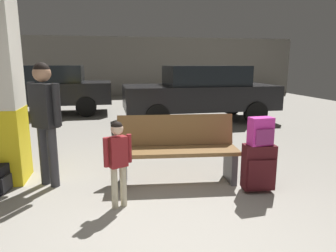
{
  "coord_description": "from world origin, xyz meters",
  "views": [
    {
      "loc": [
        -0.46,
        -2.18,
        1.58
      ],
      "look_at": [
        0.23,
        1.3,
        0.85
      ],
      "focal_mm": 32.72,
      "sensor_mm": 36.0,
      "label": 1
    }
  ],
  "objects_px": {
    "parked_car_near": "(200,92)",
    "backpack_bright": "(261,132)",
    "suitcase": "(259,167)",
    "parked_car_far": "(45,88)",
    "child": "(118,155)",
    "adult": "(45,111)",
    "bench": "(177,149)"
  },
  "relations": [
    {
      "from": "adult",
      "to": "suitcase",
      "type": "bearing_deg",
      "value": -15.72
    },
    {
      "from": "backpack_bright",
      "to": "child",
      "type": "xyz_separation_m",
      "value": [
        -1.72,
        -0.09,
        -0.17
      ]
    },
    {
      "from": "backpack_bright",
      "to": "adult",
      "type": "distance_m",
      "value": 2.69
    },
    {
      "from": "parked_car_near",
      "to": "child",
      "type": "bearing_deg",
      "value": -116.43
    },
    {
      "from": "child",
      "to": "parked_car_far",
      "type": "distance_m",
      "value": 7.19
    },
    {
      "from": "suitcase",
      "to": "parked_car_far",
      "type": "xyz_separation_m",
      "value": [
        -3.71,
        6.81,
        0.48
      ]
    },
    {
      "from": "child",
      "to": "bench",
      "type": "bearing_deg",
      "value": 38.81
    },
    {
      "from": "child",
      "to": "parked_car_far",
      "type": "bearing_deg",
      "value": 106.14
    },
    {
      "from": "parked_car_near",
      "to": "parked_car_far",
      "type": "xyz_separation_m",
      "value": [
        -4.42,
        2.04,
        0.0
      ]
    },
    {
      "from": "suitcase",
      "to": "parked_car_near",
      "type": "relative_size",
      "value": 0.15
    },
    {
      "from": "child",
      "to": "adult",
      "type": "xyz_separation_m",
      "value": [
        -0.87,
        0.82,
        0.38
      ]
    },
    {
      "from": "child",
      "to": "parked_car_near",
      "type": "distance_m",
      "value": 5.44
    },
    {
      "from": "suitcase",
      "to": "backpack_bright",
      "type": "xyz_separation_m",
      "value": [
        0.0,
        -0.0,
        0.45
      ]
    },
    {
      "from": "adult",
      "to": "parked_car_far",
      "type": "height_order",
      "value": "adult"
    },
    {
      "from": "backpack_bright",
      "to": "adult",
      "type": "bearing_deg",
      "value": 164.27
    },
    {
      "from": "suitcase",
      "to": "parked_car_near",
      "type": "xyz_separation_m",
      "value": [
        0.71,
        4.78,
        0.48
      ]
    },
    {
      "from": "suitcase",
      "to": "child",
      "type": "xyz_separation_m",
      "value": [
        -1.72,
        -0.09,
        0.28
      ]
    },
    {
      "from": "suitcase",
      "to": "backpack_bright",
      "type": "relative_size",
      "value": 1.78
    },
    {
      "from": "child",
      "to": "parked_car_near",
      "type": "bearing_deg",
      "value": 63.57
    },
    {
      "from": "adult",
      "to": "parked_car_far",
      "type": "bearing_deg",
      "value": 100.51
    },
    {
      "from": "backpack_bright",
      "to": "parked_car_far",
      "type": "height_order",
      "value": "parked_car_far"
    },
    {
      "from": "bench",
      "to": "suitcase",
      "type": "height_order",
      "value": "bench"
    },
    {
      "from": "bench",
      "to": "adult",
      "type": "height_order",
      "value": "adult"
    },
    {
      "from": "suitcase",
      "to": "adult",
      "type": "xyz_separation_m",
      "value": [
        -2.58,
        0.73,
        0.66
      ]
    },
    {
      "from": "backpack_bright",
      "to": "parked_car_near",
      "type": "xyz_separation_m",
      "value": [
        0.7,
        4.78,
        0.03
      ]
    },
    {
      "from": "suitcase",
      "to": "child",
      "type": "height_order",
      "value": "child"
    },
    {
      "from": "bench",
      "to": "child",
      "type": "height_order",
      "value": "child"
    },
    {
      "from": "adult",
      "to": "bench",
      "type": "bearing_deg",
      "value": -5.84
    },
    {
      "from": "parked_car_near",
      "to": "backpack_bright",
      "type": "bearing_deg",
      "value": -98.39
    },
    {
      "from": "backpack_bright",
      "to": "parked_car_far",
      "type": "xyz_separation_m",
      "value": [
        -3.71,
        6.81,
        0.03
      ]
    },
    {
      "from": "bench",
      "to": "backpack_bright",
      "type": "xyz_separation_m",
      "value": [
        0.91,
        -0.56,
        0.33
      ]
    },
    {
      "from": "child",
      "to": "backpack_bright",
      "type": "bearing_deg",
      "value": 3.08
    }
  ]
}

